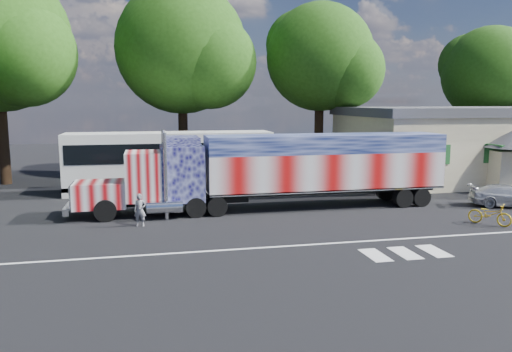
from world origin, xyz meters
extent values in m
plane|color=black|center=(0.00, 0.00, 0.00)|extent=(100.00, 100.00, 0.00)
cube|color=silver|center=(0.00, -3.00, 0.01)|extent=(30.00, 0.15, 0.01)
cube|color=silver|center=(2.80, -4.80, 0.01)|extent=(0.70, 1.60, 0.01)
cube|color=silver|center=(4.00, -4.80, 0.01)|extent=(0.70, 1.60, 0.01)
cube|color=silver|center=(5.20, -4.80, 0.01)|extent=(0.70, 1.60, 0.01)
cube|color=black|center=(-4.57, 3.77, 0.66)|extent=(8.51, 0.95, 0.28)
cube|color=#D77C7F|center=(-7.60, 3.77, 1.13)|extent=(2.46, 2.08, 1.23)
cube|color=silver|center=(-8.87, 3.77, 1.13)|extent=(0.11, 1.80, 1.10)
cube|color=silver|center=(-9.06, 3.77, 0.52)|extent=(0.28, 2.36, 0.34)
cube|color=#D77C7F|center=(-5.52, 3.77, 1.98)|extent=(1.70, 2.36, 2.36)
cube|color=black|center=(-6.32, 3.77, 2.41)|extent=(0.06, 1.98, 0.85)
cube|color=#494A83|center=(-3.63, 3.77, 2.08)|extent=(2.08, 2.36, 2.74)
cube|color=#494A83|center=(-3.63, 3.77, 3.64)|extent=(1.70, 2.27, 0.47)
cylinder|color=silver|center=(-4.48, 5.01, 2.08)|extent=(0.19, 0.19, 4.16)
cylinder|color=silver|center=(-4.48, 2.52, 2.08)|extent=(0.19, 0.19, 4.16)
cylinder|color=silver|center=(-4.57, 4.99, 0.61)|extent=(1.70, 0.62, 0.62)
cylinder|color=silver|center=(-4.57, 2.54, 0.61)|extent=(1.70, 0.62, 0.62)
cylinder|color=black|center=(-7.31, 2.73, 0.52)|extent=(1.04, 0.33, 1.04)
cylinder|color=black|center=(-7.31, 4.81, 0.52)|extent=(1.04, 0.33, 1.04)
cylinder|color=black|center=(-3.06, 2.77, 0.49)|extent=(0.98, 0.52, 0.98)
cylinder|color=black|center=(-3.06, 4.76, 0.49)|extent=(0.98, 0.52, 0.98)
cylinder|color=black|center=(-2.02, 2.77, 0.49)|extent=(0.98, 0.52, 0.98)
cylinder|color=black|center=(-2.02, 4.76, 0.49)|extent=(0.98, 0.52, 0.98)
cube|color=black|center=(3.93, 3.77, 0.90)|extent=(12.29, 1.04, 0.28)
cube|color=#D67474|center=(3.93, 3.77, 1.98)|extent=(12.66, 2.46, 1.89)
cube|color=#46538C|center=(3.93, 3.77, 3.40)|extent=(12.66, 2.46, 0.95)
cube|color=silver|center=(3.93, 3.77, 1.04)|extent=(12.66, 2.46, 0.11)
cube|color=silver|center=(10.28, 3.77, 2.46)|extent=(0.04, 2.36, 2.74)
cylinder|color=black|center=(8.00, 2.77, 0.49)|extent=(0.98, 0.52, 0.98)
cylinder|color=black|center=(8.00, 4.76, 0.49)|extent=(0.98, 0.52, 0.98)
cylinder|color=black|center=(9.04, 2.77, 0.49)|extent=(0.98, 0.52, 0.98)
cylinder|color=black|center=(9.04, 4.76, 0.49)|extent=(0.98, 0.52, 0.98)
cube|color=white|center=(-3.90, 10.38, 1.85)|extent=(12.68, 2.75, 3.70)
cube|color=black|center=(-3.90, 10.38, 2.54)|extent=(12.26, 2.81, 1.16)
cube|color=black|center=(-3.90, 10.38, 0.48)|extent=(12.68, 2.75, 0.26)
cube|color=black|center=(-10.25, 10.38, 2.01)|extent=(0.06, 2.43, 1.48)
cylinder|color=black|center=(-8.66, 9.06, 0.53)|extent=(1.06, 0.32, 1.06)
cylinder|color=black|center=(-8.66, 11.70, 0.53)|extent=(1.06, 0.32, 1.06)
cylinder|color=black|center=(-0.73, 9.06, 0.53)|extent=(1.06, 0.32, 1.06)
cylinder|color=black|center=(-0.73, 11.70, 0.53)|extent=(1.06, 0.32, 1.06)
cylinder|color=black|center=(0.22, 9.06, 0.53)|extent=(1.06, 0.32, 1.06)
cylinder|color=black|center=(0.22, 11.70, 0.53)|extent=(1.06, 0.32, 1.06)
cube|color=beige|center=(20.00, 11.00, 2.30)|extent=(22.00, 10.00, 4.60)
cube|color=#46464B|center=(20.00, 11.00, 4.90)|extent=(22.40, 10.40, 0.60)
cube|color=#1E5926|center=(12.00, 5.96, 2.40)|extent=(1.60, 0.08, 1.20)
cube|color=#1E5926|center=(16.00, 5.96, 2.40)|extent=(1.60, 0.08, 1.20)
imported|color=#B8B9BD|center=(13.61, 1.69, 0.58)|extent=(4.28, 2.95, 1.15)
imported|color=slate|center=(-5.70, 1.50, 0.74)|extent=(0.59, 0.44, 1.48)
imported|color=gold|center=(9.95, -1.66, 0.50)|extent=(1.69, 1.90, 0.99)
cylinder|color=black|center=(7.92, 16.18, 3.60)|extent=(0.70, 0.70, 7.19)
sphere|color=#245113|center=(7.92, 16.18, 8.99)|extent=(8.27, 8.27, 8.27)
sphere|color=#245113|center=(9.58, 14.94, 7.96)|extent=(5.79, 5.79, 5.79)
sphere|color=#245113|center=(6.68, 17.42, 10.02)|extent=(5.37, 5.37, 5.37)
cylinder|color=black|center=(-14.83, 15.47, 3.88)|extent=(0.70, 0.70, 7.77)
sphere|color=#245113|center=(-12.90, 14.03, 8.60)|extent=(6.75, 6.75, 6.75)
cylinder|color=black|center=(-2.62, 16.93, 3.80)|extent=(0.70, 0.70, 7.60)
sphere|color=#245113|center=(-2.62, 16.93, 9.50)|extent=(9.63, 9.63, 9.63)
sphere|color=#245113|center=(-0.69, 15.48, 8.41)|extent=(6.74, 6.74, 6.74)
sphere|color=#245113|center=(-4.06, 18.37, 10.59)|extent=(6.26, 6.26, 6.26)
cylinder|color=black|center=(25.70, 19.90, 3.26)|extent=(0.70, 0.70, 6.53)
sphere|color=#245113|center=(25.70, 19.90, 8.16)|extent=(8.57, 8.57, 8.57)
sphere|color=#245113|center=(24.41, 21.18, 9.09)|extent=(5.57, 5.57, 5.57)
camera|label=1|loc=(-5.26, -21.17, 5.60)|focal=35.00mm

